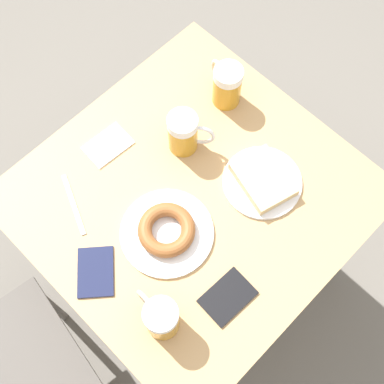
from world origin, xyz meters
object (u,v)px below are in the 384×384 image
(plate_with_donut, at_px, (167,231))
(napkin_folded, at_px, (108,145))
(beer_mug_right, at_px, (184,133))
(fork, at_px, (74,204))
(passport_near_edge, at_px, (96,272))
(beer_mug_left, at_px, (227,85))
(passport_far_edge, at_px, (228,297))
(beer_mug_center, at_px, (161,318))
(plate_with_cake, at_px, (263,181))

(plate_with_donut, bearing_deg, napkin_folded, -11.94)
(beer_mug_right, xyz_separation_m, fork, (0.08, 0.33, -0.06))
(beer_mug_right, distance_m, passport_near_edge, 0.42)
(plate_with_donut, relative_size, beer_mug_left, 1.81)
(passport_far_edge, bearing_deg, beer_mug_center, 65.97)
(passport_far_edge, bearing_deg, napkin_folded, -8.00)
(plate_with_donut, xyz_separation_m, beer_mug_left, (0.17, -0.40, 0.05))
(beer_mug_center, height_order, fork, beer_mug_center)
(beer_mug_left, bearing_deg, napkin_folded, 69.95)
(beer_mug_right, height_order, passport_far_edge, beer_mug_right)
(beer_mug_right, bearing_deg, plate_with_donut, 125.22)
(fork, bearing_deg, plate_with_cake, -128.13)
(napkin_folded, bearing_deg, plate_with_donut, 168.06)
(beer_mug_center, bearing_deg, beer_mug_right, -51.18)
(beer_mug_center, height_order, beer_mug_right, same)
(plate_with_cake, bearing_deg, passport_near_edge, 74.50)
(beer_mug_center, distance_m, fork, 0.39)
(plate_with_donut, distance_m, passport_far_edge, 0.22)
(plate_with_cake, distance_m, beer_mug_center, 0.45)
(plate_with_cake, bearing_deg, passport_far_edge, 116.68)
(plate_with_cake, distance_m, plate_with_donut, 0.29)
(beer_mug_left, distance_m, beer_mug_center, 0.65)
(beer_mug_left, xyz_separation_m, fork, (0.06, 0.51, -0.06))
(beer_mug_right, xyz_separation_m, napkin_folded, (0.15, 0.15, -0.06))
(passport_near_edge, bearing_deg, passport_far_edge, -146.03)
(plate_with_donut, relative_size, fork, 1.41)
(fork, relative_size, passport_far_edge, 1.30)
(napkin_folded, distance_m, fork, 0.19)
(napkin_folded, xyz_separation_m, passport_far_edge, (-0.52, 0.07, 0.00))
(passport_near_edge, bearing_deg, beer_mug_left, -78.50)
(fork, bearing_deg, beer_mug_right, -103.81)
(plate_with_cake, height_order, passport_near_edge, plate_with_cake)
(plate_with_donut, height_order, fork, plate_with_donut)
(beer_mug_right, distance_m, napkin_folded, 0.22)
(plate_with_donut, xyz_separation_m, passport_near_edge, (0.05, 0.19, -0.01))
(passport_far_edge, bearing_deg, fork, 13.23)
(beer_mug_center, xyz_separation_m, passport_near_edge, (0.20, 0.03, -0.06))
(passport_far_edge, bearing_deg, passport_near_edge, 33.97)
(plate_with_cake, xyz_separation_m, beer_mug_right, (0.23, 0.06, 0.05))
(plate_with_donut, relative_size, passport_far_edge, 1.83)
(plate_with_donut, bearing_deg, plate_with_cake, -105.76)
(passport_far_edge, bearing_deg, beer_mug_left, -46.06)
(plate_with_donut, relative_size, beer_mug_center, 1.81)
(beer_mug_right, xyz_separation_m, passport_near_edge, (-0.10, 0.40, -0.06))
(beer_mug_center, height_order, napkin_folded, beer_mug_center)
(beer_mug_right, relative_size, napkin_folded, 1.03)
(plate_with_donut, height_order, passport_far_edge, plate_with_donut)
(plate_with_donut, xyz_separation_m, beer_mug_center, (-0.15, 0.16, 0.05))
(beer_mug_right, bearing_deg, fork, 76.19)
(beer_mug_left, relative_size, beer_mug_center, 1.00)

